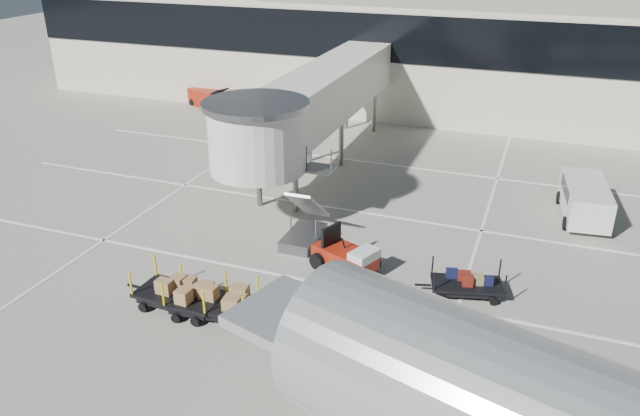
{
  "coord_description": "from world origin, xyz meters",
  "views": [
    {
      "loc": [
        8.03,
        -18.11,
        13.18
      ],
      "look_at": [
        -0.48,
        4.68,
        2.0
      ],
      "focal_mm": 35.0,
      "sensor_mm": 36.0,
      "label": 1
    }
  ],
  "objects_px": {
    "suitcase_cart": "(468,286)",
    "ground_worker": "(342,343)",
    "box_cart_near": "(212,301)",
    "minivan": "(585,197)",
    "belt_loader": "(208,99)",
    "box_cart_far": "(179,296)",
    "baggage_tug": "(346,256)"
  },
  "relations": [
    {
      "from": "suitcase_cart",
      "to": "ground_worker",
      "type": "height_order",
      "value": "ground_worker"
    },
    {
      "from": "box_cart_near",
      "to": "ground_worker",
      "type": "distance_m",
      "value": 5.41
    },
    {
      "from": "box_cart_near",
      "to": "ground_worker",
      "type": "bearing_deg",
      "value": -15.34
    },
    {
      "from": "box_cart_far",
      "to": "ground_worker",
      "type": "xyz_separation_m",
      "value": [
        6.66,
        -0.89,
        0.24
      ]
    },
    {
      "from": "box_cart_near",
      "to": "ground_worker",
      "type": "xyz_separation_m",
      "value": [
        5.33,
        -0.94,
        0.2
      ]
    },
    {
      "from": "suitcase_cart",
      "to": "box_cart_near",
      "type": "xyz_separation_m",
      "value": [
        -8.6,
        -4.61,
        0.16
      ]
    },
    {
      "from": "box_cart_far",
      "to": "minivan",
      "type": "xyz_separation_m",
      "value": [
        14.13,
        13.82,
        0.49
      ]
    },
    {
      "from": "baggage_tug",
      "to": "belt_loader",
      "type": "bearing_deg",
      "value": 153.89
    },
    {
      "from": "ground_worker",
      "to": "suitcase_cart",
      "type": "bearing_deg",
      "value": 74.3
    },
    {
      "from": "box_cart_near",
      "to": "belt_loader",
      "type": "distance_m",
      "value": 28.86
    },
    {
      "from": "box_cart_near",
      "to": "suitcase_cart",
      "type": "bearing_deg",
      "value": 22.81
    },
    {
      "from": "box_cart_far",
      "to": "ground_worker",
      "type": "distance_m",
      "value": 6.73
    },
    {
      "from": "suitcase_cart",
      "to": "ground_worker",
      "type": "bearing_deg",
      "value": -135.72
    },
    {
      "from": "ground_worker",
      "to": "box_cart_near",
      "type": "bearing_deg",
      "value": -175.12
    },
    {
      "from": "box_cart_far",
      "to": "baggage_tug",
      "type": "bearing_deg",
      "value": 47.37
    },
    {
      "from": "suitcase_cart",
      "to": "box_cart_far",
      "type": "bearing_deg",
      "value": -170.07
    },
    {
      "from": "box_cart_far",
      "to": "belt_loader",
      "type": "distance_m",
      "value": 28.26
    },
    {
      "from": "box_cart_far",
      "to": "belt_loader",
      "type": "height_order",
      "value": "belt_loader"
    },
    {
      "from": "box_cart_far",
      "to": "minivan",
      "type": "height_order",
      "value": "minivan"
    },
    {
      "from": "baggage_tug",
      "to": "box_cart_near",
      "type": "xyz_separation_m",
      "value": [
        -3.59,
        -4.82,
        -0.04
      ]
    },
    {
      "from": "suitcase_cart",
      "to": "box_cart_near",
      "type": "distance_m",
      "value": 9.76
    },
    {
      "from": "baggage_tug",
      "to": "minivan",
      "type": "distance_m",
      "value": 12.85
    },
    {
      "from": "minivan",
      "to": "belt_loader",
      "type": "xyz_separation_m",
      "value": [
        -27.21,
        11.23,
        -0.4
      ]
    },
    {
      "from": "suitcase_cart",
      "to": "ground_worker",
      "type": "xyz_separation_m",
      "value": [
        -3.27,
        -5.54,
        0.35
      ]
    },
    {
      "from": "suitcase_cart",
      "to": "minivan",
      "type": "height_order",
      "value": "minivan"
    },
    {
      "from": "box_cart_far",
      "to": "ground_worker",
      "type": "relative_size",
      "value": 2.54
    },
    {
      "from": "box_cart_near",
      "to": "belt_loader",
      "type": "bearing_deg",
      "value": 114.6
    },
    {
      "from": "suitcase_cart",
      "to": "box_cart_far",
      "type": "relative_size",
      "value": 0.84
    },
    {
      "from": "baggage_tug",
      "to": "box_cart_far",
      "type": "xyz_separation_m",
      "value": [
        -4.92,
        -4.86,
        -0.08
      ]
    },
    {
      "from": "box_cart_near",
      "to": "ground_worker",
      "type": "relative_size",
      "value": 2.47
    },
    {
      "from": "baggage_tug",
      "to": "suitcase_cart",
      "type": "relative_size",
      "value": 0.88
    },
    {
      "from": "suitcase_cart",
      "to": "minivan",
      "type": "distance_m",
      "value": 10.1
    }
  ]
}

